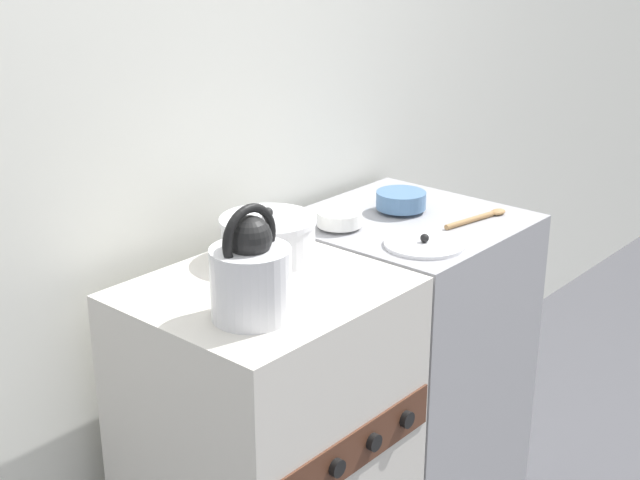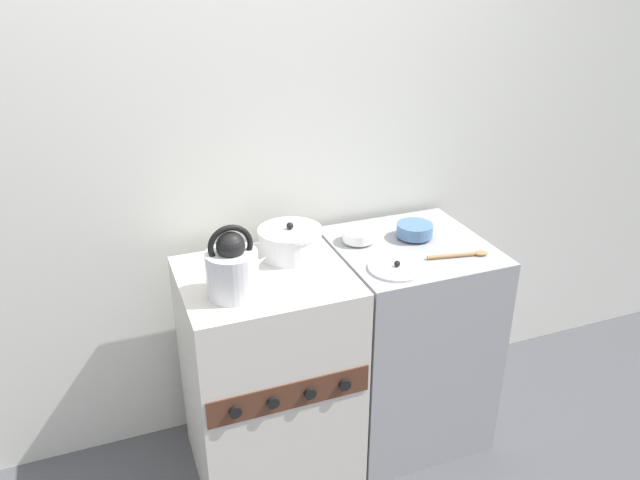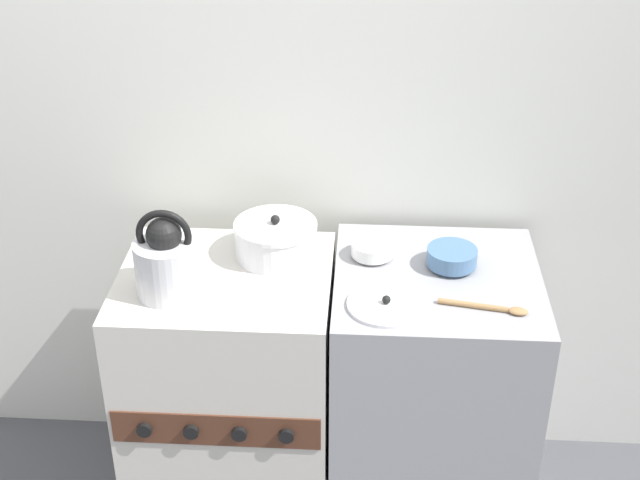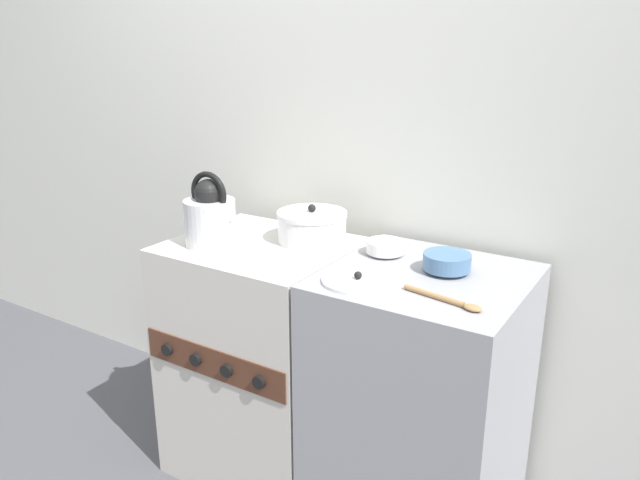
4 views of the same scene
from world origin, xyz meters
name	(u,v)px [view 2 (image 2 of 4)]	position (x,y,z in m)	size (l,w,h in m)	color
wall_back	(233,156)	(0.00, 0.67, 1.25)	(7.00, 0.06, 2.50)	silver
stove	(269,375)	(0.00, 0.27, 0.46)	(0.62, 0.57, 0.91)	beige
counter	(405,340)	(0.62, 0.30, 0.46)	(0.60, 0.60, 0.91)	#99999E
kettle	(232,268)	(-0.14, 0.18, 1.02)	(0.22, 0.18, 0.26)	silver
cooking_pot	(290,242)	(0.14, 0.40, 0.97)	(0.25, 0.25, 0.14)	silver
enamel_bowl	(415,230)	(0.66, 0.36, 0.95)	(0.15, 0.15, 0.06)	#4C729E
small_ceramic_bowl	(358,236)	(0.43, 0.40, 0.94)	(0.13, 0.13, 0.05)	white
loose_pot_lid	(397,268)	(0.47, 0.14, 0.92)	(0.22, 0.22, 0.03)	silver
wooden_spoon	(462,255)	(0.76, 0.14, 0.92)	(0.25, 0.07, 0.02)	#A37A4C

